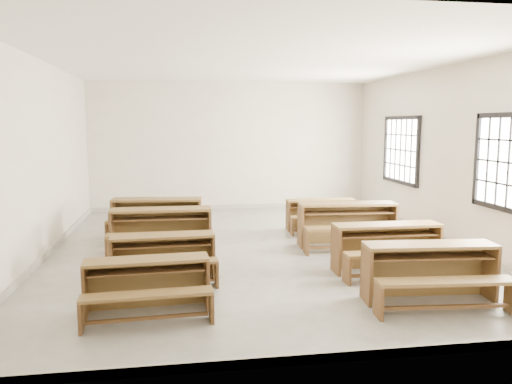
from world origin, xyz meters
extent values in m
plane|color=gray|center=(0.00, 0.00, 0.00)|extent=(8.50, 8.50, 0.00)
cube|color=silver|center=(0.00, 0.00, 3.18)|extent=(7.00, 8.50, 0.05)
cube|color=beige|center=(0.00, 4.22, 1.60)|extent=(7.00, 0.05, 3.20)
cube|color=beige|center=(0.00, -4.22, 1.60)|extent=(7.00, 0.05, 3.20)
cube|color=beige|center=(-3.48, 0.00, 1.60)|extent=(0.05, 8.50, 3.20)
cube|color=beige|center=(3.48, 0.00, 1.60)|extent=(0.05, 8.50, 3.20)
cube|color=gray|center=(0.00, 4.23, 0.05)|extent=(7.00, 0.04, 0.10)
cube|color=gray|center=(0.00, -4.23, 0.05)|extent=(7.00, 0.04, 0.10)
cube|color=gray|center=(-3.48, 0.00, 0.05)|extent=(0.04, 8.50, 0.10)
cube|color=gray|center=(3.48, 0.00, 0.05)|extent=(0.04, 8.50, 0.10)
cube|color=white|center=(3.47, -1.80, 1.60)|extent=(0.02, 1.50, 1.30)
cube|color=black|center=(3.45, -1.80, 0.91)|extent=(0.06, 1.62, 0.08)
cube|color=black|center=(3.45, -1.01, 1.60)|extent=(0.06, 0.08, 1.46)
cube|color=white|center=(3.47, 1.80, 1.60)|extent=(0.02, 1.50, 1.30)
cube|color=black|center=(3.45, 1.80, 2.29)|extent=(0.06, 1.62, 0.08)
cube|color=black|center=(3.45, 1.80, 0.91)|extent=(0.06, 1.62, 0.08)
cube|color=black|center=(3.45, 1.01, 1.60)|extent=(0.06, 0.08, 1.46)
cube|color=black|center=(3.45, 2.59, 1.60)|extent=(0.06, 0.08, 1.46)
cube|color=brown|center=(-1.69, -2.70, 0.62)|extent=(1.43, 0.43, 0.04)
cube|color=brown|center=(-1.70, -2.55, 0.30)|extent=(1.41, 0.12, 0.60)
cube|color=brown|center=(-2.38, -2.74, 0.30)|extent=(0.06, 0.35, 0.60)
cube|color=brown|center=(-1.01, -2.66, 0.30)|extent=(0.06, 0.35, 0.60)
cube|color=brown|center=(-1.69, -2.72, 0.49)|extent=(1.32, 0.34, 0.02)
cube|color=brown|center=(-1.67, -3.13, 0.35)|extent=(1.42, 0.33, 0.04)
cube|color=brown|center=(-2.35, -3.17, 0.17)|extent=(0.05, 0.25, 0.33)
cube|color=brown|center=(-0.98, -3.09, 0.17)|extent=(0.05, 0.25, 0.33)
cube|color=brown|center=(-1.67, -3.13, 0.09)|extent=(1.30, 0.12, 0.04)
cube|color=brown|center=(-1.54, -1.50, 0.62)|extent=(1.43, 0.42, 0.04)
cube|color=brown|center=(-1.55, -1.34, 0.30)|extent=(1.42, 0.10, 0.60)
cube|color=brown|center=(-2.24, -1.53, 0.30)|extent=(0.05, 0.36, 0.60)
cube|color=brown|center=(-0.85, -1.47, 0.30)|extent=(0.05, 0.36, 0.60)
cube|color=brown|center=(-1.54, -1.52, 0.50)|extent=(1.32, 0.32, 0.02)
cube|color=brown|center=(-1.52, -1.94, 0.36)|extent=(1.43, 0.31, 0.04)
cube|color=brown|center=(-2.22, -1.97, 0.17)|extent=(0.05, 0.25, 0.34)
cube|color=brown|center=(-0.83, -1.91, 0.17)|extent=(0.05, 0.25, 0.34)
cube|color=brown|center=(-1.52, -1.94, 0.09)|extent=(1.31, 0.10, 0.04)
cube|color=brown|center=(-1.62, 0.02, 0.73)|extent=(1.68, 0.43, 0.04)
cube|color=brown|center=(-1.62, 0.21, 0.36)|extent=(1.67, 0.06, 0.71)
cube|color=brown|center=(-2.43, 0.03, 0.36)|extent=(0.05, 0.42, 0.71)
cube|color=brown|center=(-0.80, 0.02, 0.36)|extent=(0.05, 0.42, 0.71)
cube|color=brown|center=(-1.62, 0.00, 0.59)|extent=(1.55, 0.33, 0.02)
cube|color=brown|center=(-1.62, -0.49, 0.42)|extent=(1.68, 0.31, 0.04)
cube|color=brown|center=(-2.44, -0.48, 0.20)|extent=(0.04, 0.29, 0.40)
cube|color=brown|center=(-0.81, -0.49, 0.20)|extent=(0.04, 0.29, 0.40)
cube|color=brown|center=(-1.62, -0.49, 0.10)|extent=(1.55, 0.07, 0.04)
cube|color=brown|center=(-1.73, 1.16, 0.74)|extent=(1.71, 0.57, 0.04)
cube|color=brown|center=(-1.71, 1.34, 0.36)|extent=(1.68, 0.19, 0.71)
cube|color=brown|center=(-2.54, 1.23, 0.36)|extent=(0.08, 0.42, 0.71)
cube|color=brown|center=(-0.91, 1.08, 0.36)|extent=(0.08, 0.42, 0.71)
cube|color=brown|center=(-1.73, 1.13, 0.59)|extent=(1.58, 0.45, 0.02)
cube|color=brown|center=(-1.77, 0.64, 0.42)|extent=(1.70, 0.44, 0.04)
cube|color=brown|center=(-2.59, 0.72, 0.20)|extent=(0.07, 0.30, 0.40)
cube|color=brown|center=(-0.96, 0.57, 0.20)|extent=(0.07, 0.30, 0.40)
cube|color=brown|center=(-1.77, 0.64, 0.11)|extent=(1.55, 0.19, 0.04)
cube|color=brown|center=(1.70, -2.86, 0.70)|extent=(1.63, 0.53, 0.04)
cube|color=brown|center=(1.72, -2.68, 0.34)|extent=(1.60, 0.17, 0.68)
cube|color=brown|center=(0.92, -2.79, 0.34)|extent=(0.07, 0.40, 0.68)
cube|color=brown|center=(2.48, -2.92, 0.34)|extent=(0.07, 0.40, 0.68)
cube|color=brown|center=(1.70, -2.88, 0.56)|extent=(1.50, 0.42, 0.02)
cube|color=brown|center=(1.66, -3.35, 0.40)|extent=(1.62, 0.41, 0.04)
cube|color=brown|center=(0.88, -3.28, 0.19)|extent=(0.06, 0.28, 0.38)
cube|color=brown|center=(2.44, -3.41, 0.19)|extent=(0.06, 0.28, 0.38)
cube|color=brown|center=(1.66, -3.35, 0.10)|extent=(1.48, 0.17, 0.04)
cube|color=brown|center=(1.70, -1.59, 0.69)|extent=(1.58, 0.40, 0.04)
cube|color=brown|center=(1.70, -1.41, 0.34)|extent=(1.58, 0.04, 0.67)
cube|color=brown|center=(0.93, -1.59, 0.34)|extent=(0.04, 0.39, 0.67)
cube|color=brown|center=(2.47, -1.59, 0.34)|extent=(0.04, 0.39, 0.67)
cube|color=brown|center=(1.70, -1.61, 0.55)|extent=(1.46, 0.30, 0.02)
cube|color=brown|center=(1.70, -2.07, 0.39)|extent=(1.58, 0.28, 0.04)
cube|color=brown|center=(0.93, -2.07, 0.19)|extent=(0.04, 0.28, 0.37)
cube|color=brown|center=(2.47, -2.07, 0.19)|extent=(0.04, 0.28, 0.37)
cube|color=brown|center=(1.70, -2.07, 0.10)|extent=(1.46, 0.05, 0.04)
cube|color=brown|center=(1.64, -0.01, 0.75)|extent=(1.75, 0.53, 0.04)
cube|color=brown|center=(1.65, 0.19, 0.37)|extent=(1.72, 0.15, 0.73)
cube|color=brown|center=(0.80, 0.04, 0.37)|extent=(0.07, 0.43, 0.73)
cube|color=brown|center=(2.48, -0.06, 0.37)|extent=(0.07, 0.43, 0.73)
cube|color=brown|center=(1.64, -0.03, 0.60)|extent=(1.61, 0.42, 0.02)
cube|color=brown|center=(1.61, -0.53, 0.43)|extent=(1.74, 0.40, 0.04)
cube|color=brown|center=(0.77, -0.48, 0.20)|extent=(0.06, 0.30, 0.41)
cube|color=brown|center=(2.45, -0.58, 0.20)|extent=(0.06, 0.30, 0.41)
cube|color=brown|center=(1.61, -0.53, 0.11)|extent=(1.59, 0.15, 0.04)
cube|color=brown|center=(1.56, 1.36, 0.61)|extent=(1.41, 0.40, 0.03)
cube|color=brown|center=(1.56, 1.52, 0.30)|extent=(1.40, 0.08, 0.59)
cube|color=brown|center=(0.87, 1.39, 0.30)|extent=(0.05, 0.35, 0.59)
cube|color=brown|center=(2.24, 1.34, 0.30)|extent=(0.05, 0.35, 0.59)
cube|color=brown|center=(1.56, 1.35, 0.49)|extent=(1.30, 0.31, 0.02)
cube|color=brown|center=(1.54, 0.94, 0.35)|extent=(1.41, 0.29, 0.03)
cube|color=brown|center=(0.86, 0.96, 0.17)|extent=(0.04, 0.25, 0.33)
cube|color=brown|center=(2.22, 0.91, 0.17)|extent=(0.04, 0.25, 0.33)
cube|color=brown|center=(1.54, 0.94, 0.09)|extent=(1.30, 0.09, 0.03)
camera|label=1|loc=(-1.30, -8.38, 2.17)|focal=35.00mm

